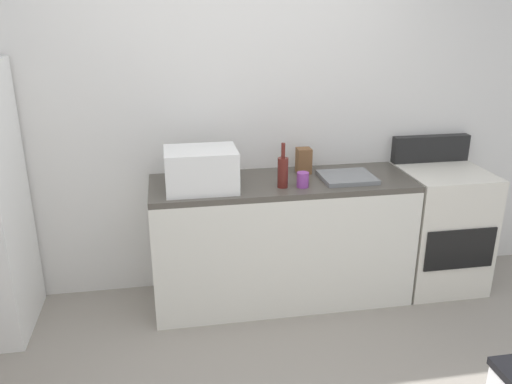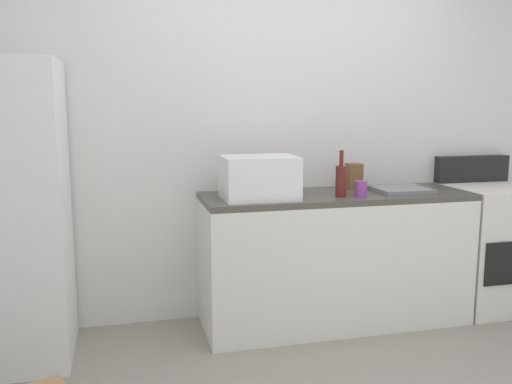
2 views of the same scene
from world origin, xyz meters
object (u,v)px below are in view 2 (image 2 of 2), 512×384
(microwave, at_px, (259,178))
(refrigerator, at_px, (4,214))
(wine_bottle, at_px, (341,180))
(coffee_mug, at_px, (361,189))
(knife_block, at_px, (354,176))
(stove_oven, at_px, (489,245))

(microwave, bearing_deg, refrigerator, 178.58)
(wine_bottle, relative_size, coffee_mug, 3.00)
(microwave, distance_m, wine_bottle, 0.53)
(microwave, distance_m, knife_block, 0.78)
(stove_oven, distance_m, coffee_mug, 1.23)
(stove_oven, bearing_deg, wine_bottle, -173.52)
(refrigerator, xyz_separation_m, stove_oven, (3.27, 0.06, -0.40))
(stove_oven, xyz_separation_m, coffee_mug, (-1.12, -0.16, 0.48))
(stove_oven, bearing_deg, refrigerator, -179.03)
(knife_block, bearing_deg, stove_oven, -7.64)
(stove_oven, height_order, wine_bottle, wine_bottle)
(refrigerator, bearing_deg, wine_bottle, -2.45)
(wine_bottle, xyz_separation_m, coffee_mug, (0.13, -0.02, -0.06))
(microwave, height_order, coffee_mug, microwave)
(microwave, bearing_deg, stove_oven, 2.97)
(wine_bottle, height_order, knife_block, wine_bottle)
(knife_block, bearing_deg, coffee_mug, -105.83)
(stove_oven, relative_size, microwave, 2.39)
(microwave, bearing_deg, knife_block, 17.19)
(coffee_mug, relative_size, knife_block, 0.56)
(wine_bottle, distance_m, knife_block, 0.35)
(microwave, bearing_deg, wine_bottle, -5.36)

